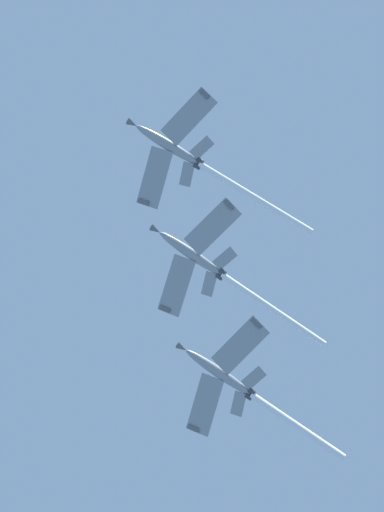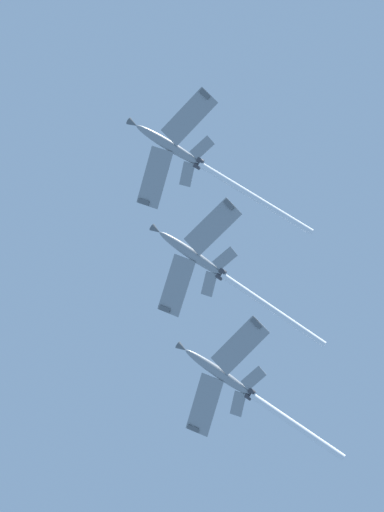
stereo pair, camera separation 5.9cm
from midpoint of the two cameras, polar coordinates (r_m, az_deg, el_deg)
The scene contains 3 objects.
jet_lead at distance 136.22m, azimuth -0.04°, elevation 6.15°, with size 30.79×19.53×12.92m.
jet_second at distance 135.24m, azimuth 1.24°, elevation -0.73°, with size 29.03×19.48×13.00m.
jet_third at distance 134.38m, azimuth 2.97°, elevation -8.20°, with size 27.03×19.54×12.09m.
Camera 1 is at (-23.76, -4.97, 1.62)m, focal length 63.23 mm.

